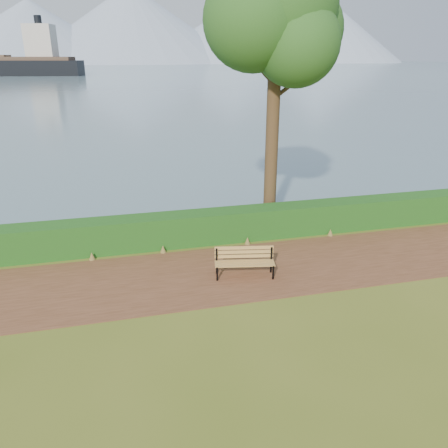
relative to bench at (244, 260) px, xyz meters
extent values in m
plane|color=#52611B|center=(-0.90, -0.03, -0.47)|extent=(140.00, 140.00, 0.00)
cube|color=#52311C|center=(-0.90, 0.27, -0.46)|extent=(40.00, 3.40, 0.01)
cube|color=#174A15|center=(-0.90, 2.57, 0.03)|extent=(32.00, 0.85, 1.00)
cube|color=slate|center=(-0.90, 259.97, -0.46)|extent=(700.00, 510.00, 0.00)
cone|color=#8598B2|center=(-60.90, 394.97, 23.53)|extent=(160.00, 160.00, 48.00)
cone|color=#8598B2|center=(19.10, 404.97, 30.53)|extent=(190.00, 190.00, 62.00)
cone|color=#8598B2|center=(109.10, 399.97, 24.53)|extent=(170.00, 170.00, 50.00)
cone|color=#8598B2|center=(199.10, 409.97, 28.53)|extent=(150.00, 150.00, 58.00)
cone|color=#8598B2|center=(-10.90, 429.97, 17.03)|extent=(120.00, 120.00, 35.00)
cone|color=#8598B2|center=(149.10, 424.97, 19.53)|extent=(130.00, 130.00, 40.00)
cube|color=black|center=(-0.79, -0.13, -0.26)|extent=(0.05, 0.06, 0.40)
cube|color=black|center=(-0.72, 0.25, -0.08)|extent=(0.05, 0.06, 0.77)
cube|color=black|center=(-0.76, 0.06, -0.09)|extent=(0.13, 0.47, 0.04)
cube|color=black|center=(0.69, -0.42, -0.26)|extent=(0.05, 0.06, 0.40)
cube|color=black|center=(0.76, -0.03, -0.08)|extent=(0.05, 0.06, 0.77)
cube|color=black|center=(0.72, -0.22, -0.09)|extent=(0.13, 0.47, 0.04)
cube|color=#AC8442|center=(-0.05, -0.25, -0.06)|extent=(1.60, 0.39, 0.03)
cube|color=#AC8442|center=(-0.03, -0.14, -0.06)|extent=(1.60, 0.39, 0.03)
cube|color=#AC8442|center=(-0.01, -0.03, -0.06)|extent=(1.60, 0.39, 0.03)
cube|color=#AC8442|center=(0.02, 0.09, -0.06)|extent=(1.60, 0.39, 0.03)
cube|color=#AC8442|center=(0.03, 0.14, 0.05)|extent=(1.59, 0.34, 0.09)
cube|color=#AC8442|center=(0.03, 0.14, 0.17)|extent=(1.59, 0.34, 0.09)
cube|color=#AC8442|center=(0.03, 0.14, 0.30)|extent=(1.59, 0.34, 0.09)
cylinder|color=#3A2718|center=(1.93, 3.47, 3.38)|extent=(0.43, 0.43, 7.70)
sphere|color=#22501A|center=(1.93, 3.47, 6.59)|extent=(3.64, 3.64, 3.64)
sphere|color=#22501A|center=(2.86, 3.88, 5.95)|extent=(2.78, 2.78, 2.78)
sphere|color=#22501A|center=(1.10, 3.17, 6.16)|extent=(2.99, 2.99, 2.99)
sphere|color=#22501A|center=(2.33, 2.75, 5.52)|extent=(2.57, 2.57, 2.57)
cylinder|color=#3A2718|center=(2.41, 3.47, 4.24)|extent=(1.12, 0.13, 0.84)
cylinder|color=#3A2718|center=(1.50, 3.57, 4.77)|extent=(0.87, 0.40, 0.77)
cube|color=beige|center=(-22.50, 141.49, 9.24)|extent=(9.06, 8.52, 9.70)
cylinder|color=black|center=(-22.50, 141.49, 14.97)|extent=(2.12, 2.12, 3.09)
camera|label=1|loc=(-3.12, -10.26, 5.17)|focal=35.00mm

